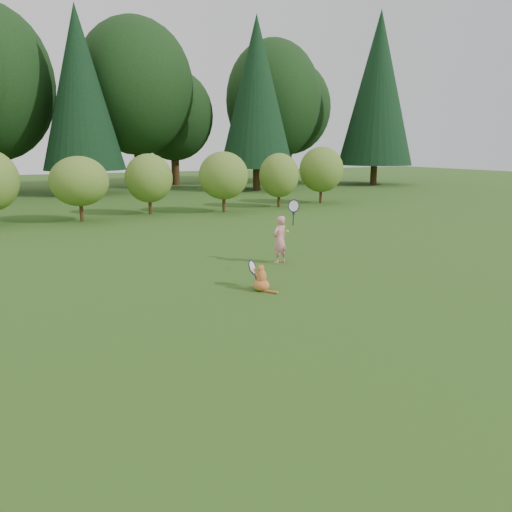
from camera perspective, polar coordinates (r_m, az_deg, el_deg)
name	(u,v)px	position (r m, az deg, el deg)	size (l,w,h in m)	color
ground	(265,301)	(9.54, 1.08, -5.15)	(100.00, 100.00, 0.00)	#295016
shrub_row	(119,183)	(21.53, -15.35, 8.02)	(28.00, 3.00, 2.80)	#4B6C21
woodland_backdrop	(76,62)	(31.68, -19.89, 20.09)	(48.00, 10.00, 15.00)	black
child	(280,239)	(12.49, 2.80, 2.01)	(0.73, 0.52, 1.78)	pink
cat	(261,277)	(10.16, 0.56, -2.40)	(0.43, 0.81, 0.74)	#C26B25
tennis_ball	(287,231)	(11.37, 3.59, 2.83)	(0.07, 0.07, 0.07)	#B6C817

